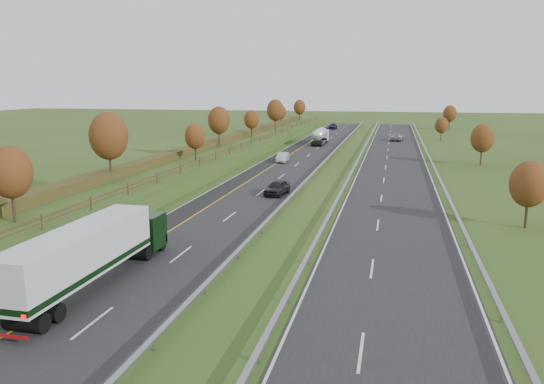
{
  "coord_description": "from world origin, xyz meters",
  "views": [
    {
      "loc": [
        16.33,
        -24.29,
        12.24
      ],
      "look_at": [
        4.94,
        25.15,
        2.2
      ],
      "focal_mm": 35.0,
      "sensor_mm": 36.0,
      "label": 1
    }
  ],
  "objects_px": {
    "car_silver_mid": "(283,157)",
    "box_lorry": "(91,252)",
    "car_oncoming": "(397,137)",
    "road_tanker": "(320,136)",
    "car_small_far": "(333,126)",
    "car_dark_near": "(277,188)"
  },
  "relations": [
    {
      "from": "car_silver_mid",
      "to": "box_lorry",
      "type": "bearing_deg",
      "value": -93.19
    },
    {
      "from": "car_oncoming",
      "to": "box_lorry",
      "type": "bearing_deg",
      "value": 85.43
    },
    {
      "from": "road_tanker",
      "to": "car_small_far",
      "type": "bearing_deg",
      "value": 92.79
    },
    {
      "from": "road_tanker",
      "to": "car_small_far",
      "type": "xyz_separation_m",
      "value": [
        -2.13,
        43.73,
        -1.05
      ]
    },
    {
      "from": "box_lorry",
      "to": "car_small_far",
      "type": "relative_size",
      "value": 3.06
    },
    {
      "from": "road_tanker",
      "to": "car_dark_near",
      "type": "height_order",
      "value": "road_tanker"
    },
    {
      "from": "car_dark_near",
      "to": "car_silver_mid",
      "type": "height_order",
      "value": "car_dark_near"
    },
    {
      "from": "car_silver_mid",
      "to": "car_oncoming",
      "type": "height_order",
      "value": "car_oncoming"
    },
    {
      "from": "road_tanker",
      "to": "car_silver_mid",
      "type": "bearing_deg",
      "value": -94.21
    },
    {
      "from": "car_dark_near",
      "to": "car_oncoming",
      "type": "relative_size",
      "value": 0.83
    },
    {
      "from": "car_silver_mid",
      "to": "car_oncoming",
      "type": "relative_size",
      "value": 0.81
    },
    {
      "from": "car_small_far",
      "to": "car_oncoming",
      "type": "distance_m",
      "value": 37.12
    },
    {
      "from": "car_small_far",
      "to": "car_dark_near",
      "type": "bearing_deg",
      "value": -86.91
    },
    {
      "from": "car_oncoming",
      "to": "car_silver_mid",
      "type": "bearing_deg",
      "value": 71.65
    },
    {
      "from": "road_tanker",
      "to": "car_oncoming",
      "type": "bearing_deg",
      "value": 35.21
    },
    {
      "from": "car_dark_near",
      "to": "car_small_far",
      "type": "height_order",
      "value": "car_dark_near"
    },
    {
      "from": "road_tanker",
      "to": "car_silver_mid",
      "type": "height_order",
      "value": "road_tanker"
    },
    {
      "from": "road_tanker",
      "to": "car_silver_mid",
      "type": "relative_size",
      "value": 2.37
    },
    {
      "from": "road_tanker",
      "to": "box_lorry",
      "type": "bearing_deg",
      "value": -91.35
    },
    {
      "from": "car_oncoming",
      "to": "car_dark_near",
      "type": "bearing_deg",
      "value": 84.74
    },
    {
      "from": "car_dark_near",
      "to": "car_small_far",
      "type": "bearing_deg",
      "value": 100.56
    },
    {
      "from": "car_dark_near",
      "to": "car_silver_mid",
      "type": "bearing_deg",
      "value": 108.23
    }
  ]
}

